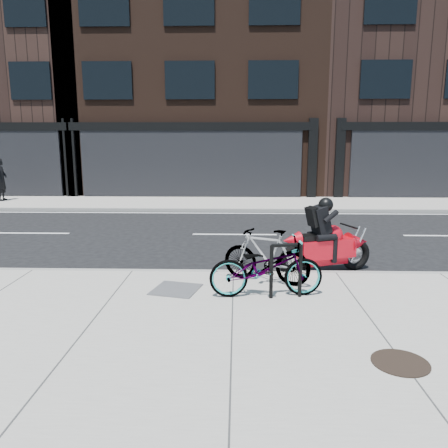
{
  "coord_description": "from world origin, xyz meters",
  "views": [
    {
      "loc": [
        0.05,
        -10.22,
        2.68
      ],
      "look_at": [
        -0.21,
        -1.05,
        0.9
      ],
      "focal_mm": 35.0,
      "sensor_mm": 36.0,
      "label": 1
    }
  ],
  "objects_px": {
    "bicycle_rear": "(266,256)",
    "pedestrian": "(1,179)",
    "manhole_cover": "(400,363)",
    "motorcycle": "(330,242)",
    "bicycle_front": "(266,267)",
    "utility_grate": "(176,289)",
    "bike_rack": "(286,266)"
  },
  "relations": [
    {
      "from": "bicycle_rear",
      "to": "pedestrian",
      "type": "relative_size",
      "value": 0.92
    },
    {
      "from": "bicycle_rear",
      "to": "manhole_cover",
      "type": "relative_size",
      "value": 2.49
    },
    {
      "from": "motorcycle",
      "to": "pedestrian",
      "type": "xyz_separation_m",
      "value": [
        -11.82,
        9.45,
        0.39
      ]
    },
    {
      "from": "bicycle_front",
      "to": "pedestrian",
      "type": "height_order",
      "value": "pedestrian"
    },
    {
      "from": "bicycle_front",
      "to": "motorcycle",
      "type": "relative_size",
      "value": 0.93
    },
    {
      "from": "bicycle_front",
      "to": "utility_grate",
      "type": "relative_size",
      "value": 2.5
    },
    {
      "from": "manhole_cover",
      "to": "utility_grate",
      "type": "height_order",
      "value": "same"
    },
    {
      "from": "bicycle_rear",
      "to": "utility_grate",
      "type": "distance_m",
      "value": 1.71
    },
    {
      "from": "bike_rack",
      "to": "bicycle_front",
      "type": "xyz_separation_m",
      "value": [
        -0.32,
        0.06,
        -0.04
      ]
    },
    {
      "from": "bicycle_front",
      "to": "pedestrian",
      "type": "distance_m",
      "value": 15.3
    },
    {
      "from": "utility_grate",
      "to": "pedestrian",
      "type": "bearing_deg",
      "value": 129.04
    },
    {
      "from": "bicycle_front",
      "to": "bike_rack",
      "type": "bearing_deg",
      "value": -106.98
    },
    {
      "from": "bicycle_rear",
      "to": "bike_rack",
      "type": "bearing_deg",
      "value": 43.25
    },
    {
      "from": "motorcycle",
      "to": "manhole_cover",
      "type": "bearing_deg",
      "value": -110.52
    },
    {
      "from": "motorcycle",
      "to": "pedestrian",
      "type": "distance_m",
      "value": 15.14
    },
    {
      "from": "bicycle_front",
      "to": "motorcycle",
      "type": "height_order",
      "value": "motorcycle"
    },
    {
      "from": "pedestrian",
      "to": "bike_rack",
      "type": "bearing_deg",
      "value": -145.52
    },
    {
      "from": "bicycle_front",
      "to": "pedestrian",
      "type": "relative_size",
      "value": 1.04
    },
    {
      "from": "motorcycle",
      "to": "pedestrian",
      "type": "height_order",
      "value": "pedestrian"
    },
    {
      "from": "bicycle_rear",
      "to": "motorcycle",
      "type": "relative_size",
      "value": 0.82
    },
    {
      "from": "pedestrian",
      "to": "utility_grate",
      "type": "bearing_deg",
      "value": -150.09
    },
    {
      "from": "motorcycle",
      "to": "utility_grate",
      "type": "bearing_deg",
      "value": -173.58
    },
    {
      "from": "bicycle_rear",
      "to": "manhole_cover",
      "type": "distance_m",
      "value": 3.25
    },
    {
      "from": "manhole_cover",
      "to": "pedestrian",
      "type": "bearing_deg",
      "value": 131.47
    },
    {
      "from": "bike_rack",
      "to": "utility_grate",
      "type": "height_order",
      "value": "bike_rack"
    },
    {
      "from": "motorcycle",
      "to": "manhole_cover",
      "type": "distance_m",
      "value": 3.97
    },
    {
      "from": "pedestrian",
      "to": "bicycle_rear",
      "type": "bearing_deg",
      "value": -144.21
    },
    {
      "from": "pedestrian",
      "to": "manhole_cover",
      "type": "relative_size",
      "value": 2.72
    },
    {
      "from": "bicycle_front",
      "to": "pedestrian",
      "type": "bearing_deg",
      "value": 37.21
    },
    {
      "from": "bicycle_front",
      "to": "utility_grate",
      "type": "xyz_separation_m",
      "value": [
        -1.53,
        0.25,
        -0.48
      ]
    },
    {
      "from": "bicycle_rear",
      "to": "motorcycle",
      "type": "height_order",
      "value": "motorcycle"
    },
    {
      "from": "bicycle_rear",
      "to": "manhole_cover",
      "type": "xyz_separation_m",
      "value": [
        1.37,
        -2.9,
        -0.49
      ]
    }
  ]
}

